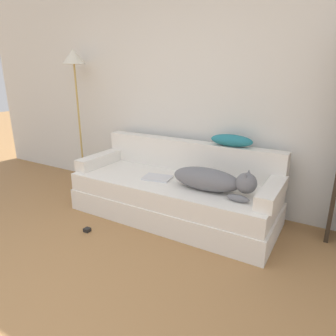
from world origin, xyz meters
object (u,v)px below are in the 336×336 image
(throw_pillow, at_px, (231,140))
(floor_lamp, at_px, (75,73))
(couch, at_px, (173,198))
(laptop, at_px, (157,178))
(dog, at_px, (212,180))
(power_adapter, at_px, (87,230))

(throw_pillow, xyz_separation_m, floor_lamp, (-2.08, -0.06, 0.64))
(couch, relative_size, laptop, 6.71)
(dog, bearing_deg, laptop, 177.41)
(couch, xyz_separation_m, laptop, (-0.15, -0.06, 0.22))
(dog, distance_m, laptop, 0.63)
(laptop, bearing_deg, power_adapter, -131.67)
(laptop, distance_m, throw_pillow, 0.85)
(throw_pillow, bearing_deg, floor_lamp, -178.30)
(couch, height_order, power_adapter, couch)
(dog, xyz_separation_m, throw_pillow, (0.01, 0.44, 0.29))
(couch, relative_size, dog, 2.66)
(couch, height_order, floor_lamp, floor_lamp)
(throw_pillow, relative_size, floor_lamp, 0.25)
(power_adapter, bearing_deg, couch, 52.36)
(couch, distance_m, dog, 0.58)
(throw_pillow, bearing_deg, couch, -143.61)
(floor_lamp, bearing_deg, dog, -10.31)
(power_adapter, bearing_deg, dog, 31.50)
(couch, xyz_separation_m, power_adapter, (-0.55, -0.71, -0.19))
(laptop, height_order, throw_pillow, throw_pillow)
(dog, xyz_separation_m, floor_lamp, (-2.07, 0.38, 0.93))
(couch, height_order, throw_pillow, throw_pillow)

